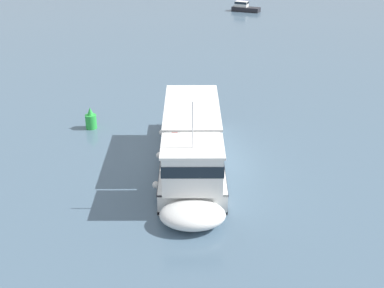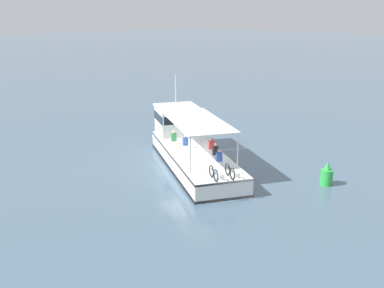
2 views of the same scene
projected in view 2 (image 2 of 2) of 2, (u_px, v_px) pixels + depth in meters
The scene contains 3 objects.
ground_plane at pixel (183, 169), 27.26m from camera, with size 400.00×400.00×0.00m, color slate.
ferry_main at pixel (188, 145), 28.71m from camera, with size 8.62×12.70×5.32m.
channel_buoy at pixel (327, 175), 24.61m from camera, with size 0.70×0.70×1.40m.
Camera 2 is at (17.38, 18.89, 9.33)m, focal length 40.63 mm.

